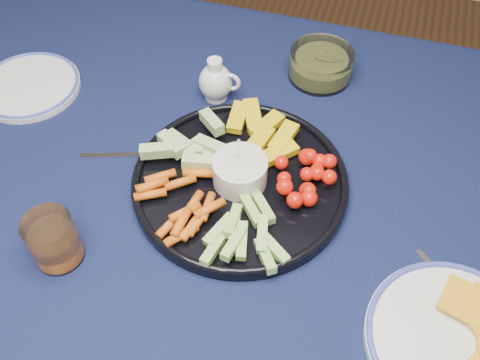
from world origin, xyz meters
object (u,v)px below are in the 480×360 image
(crudite_platter, at_px, (239,178))
(creamer_pitcher, at_px, (216,82))
(pickle_bowl, at_px, (321,66))
(juice_tumbler, at_px, (54,242))
(cheese_plate, at_px, (456,341))
(side_plate_extra, at_px, (29,86))
(dining_table, at_px, (270,241))

(crudite_platter, relative_size, creamer_pitcher, 4.07)
(pickle_bowl, relative_size, juice_tumbler, 1.44)
(crudite_platter, height_order, pickle_bowl, crudite_platter)
(creamer_pitcher, distance_m, juice_tumbler, 0.42)
(cheese_plate, distance_m, side_plate_extra, 0.87)
(creamer_pitcher, xyz_separation_m, cheese_plate, (0.46, -0.37, -0.03))
(creamer_pitcher, xyz_separation_m, juice_tumbler, (-0.11, -0.40, -0.00))
(dining_table, bearing_deg, creamer_pitcher, 126.35)
(dining_table, distance_m, creamer_pitcher, 0.32)
(pickle_bowl, height_order, juice_tumbler, juice_tumbler)
(crudite_platter, xyz_separation_m, juice_tumbler, (-0.22, -0.21, 0.02))
(dining_table, relative_size, side_plate_extra, 8.47)
(pickle_bowl, bearing_deg, cheese_plate, -59.81)
(crudite_platter, height_order, juice_tumbler, crudite_platter)
(juice_tumbler, distance_m, side_plate_extra, 0.40)
(creamer_pitcher, bearing_deg, juice_tumbler, -105.85)
(pickle_bowl, bearing_deg, dining_table, -90.89)
(cheese_plate, bearing_deg, creamer_pitcher, 141.06)
(pickle_bowl, distance_m, juice_tumbler, 0.60)
(pickle_bowl, xyz_separation_m, cheese_plate, (0.29, -0.49, -0.01))
(dining_table, relative_size, cheese_plate, 6.86)
(juice_tumbler, bearing_deg, creamer_pitcher, 74.15)
(dining_table, bearing_deg, juice_tumbler, -149.21)
(crudite_platter, distance_m, cheese_plate, 0.40)
(creamer_pitcher, height_order, cheese_plate, creamer_pitcher)
(crudite_platter, bearing_deg, side_plate_extra, 166.32)
(pickle_bowl, height_order, cheese_plate, pickle_bowl)
(crudite_platter, xyz_separation_m, pickle_bowl, (0.07, 0.32, 0.01))
(creamer_pitcher, height_order, juice_tumbler, creamer_pitcher)
(crudite_platter, bearing_deg, creamer_pitcher, 117.92)
(crudite_platter, distance_m, side_plate_extra, 0.48)
(dining_table, height_order, juice_tumbler, juice_tumbler)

